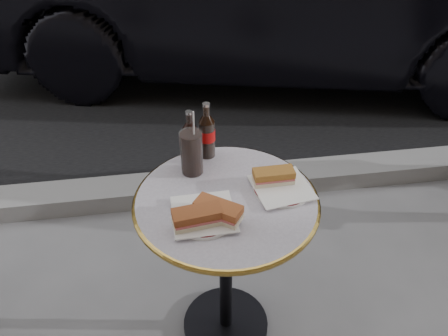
{
  "coord_description": "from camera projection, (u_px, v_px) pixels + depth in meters",
  "views": [
    {
      "loc": [
        -0.17,
        -1.08,
        1.68
      ],
      "look_at": [
        0.0,
        0.05,
        0.82
      ],
      "focal_mm": 35.0,
      "sensor_mm": 36.0,
      "label": 1
    }
  ],
  "objects": [
    {
      "name": "sandwich_left_b",
      "position": [
        218.0,
        211.0,
        1.34
      ],
      "size": [
        0.16,
        0.14,
        0.05
      ],
      "primitive_type": "cube",
      "rotation": [
        0.0,
        0.0,
        -0.62
      ],
      "color": "#A05028",
      "rests_on": "plate_left"
    },
    {
      "name": "ground",
      "position": [
        226.0,
        326.0,
        1.89
      ],
      "size": [
        80.0,
        80.0,
        0.0
      ],
      "primitive_type": "plane",
      "color": "slate",
      "rests_on": "ground"
    },
    {
      "name": "plate_right",
      "position": [
        281.0,
        189.0,
        1.47
      ],
      "size": [
        0.2,
        0.2,
        0.01
      ],
      "primitive_type": "cylinder",
      "rotation": [
        0.0,
        0.0,
        -0.02
      ],
      "color": "silver",
      "rests_on": "bistro_table"
    },
    {
      "name": "plate_left",
      "position": [
        204.0,
        216.0,
        1.37
      ],
      "size": [
        0.23,
        0.23,
        0.01
      ],
      "primitive_type": "cylinder",
      "rotation": [
        0.0,
        0.0,
        -0.15
      ],
      "color": "white",
      "rests_on": "bistro_table"
    },
    {
      "name": "sandwich_left_a",
      "position": [
        197.0,
        218.0,
        1.32
      ],
      "size": [
        0.16,
        0.09,
        0.05
      ],
      "primitive_type": "cube",
      "rotation": [
        0.0,
        0.0,
        0.13
      ],
      "color": "#954A26",
      "rests_on": "plate_left"
    },
    {
      "name": "curb",
      "position": [
        203.0,
        186.0,
        2.57
      ],
      "size": [
        40.0,
        0.2,
        0.12
      ],
      "primitive_type": "cube",
      "color": "gray",
      "rests_on": "ground"
    },
    {
      "name": "cola_bottle_left",
      "position": [
        190.0,
        136.0,
        1.56
      ],
      "size": [
        0.07,
        0.07,
        0.2
      ],
      "primitive_type": null,
      "rotation": [
        0.0,
        0.0,
        0.22
      ],
      "color": "black",
      "rests_on": "bistro_table"
    },
    {
      "name": "bistro_table",
      "position": [
        226.0,
        270.0,
        1.67
      ],
      "size": [
        0.62,
        0.62,
        0.73
      ],
      "primitive_type": null,
      "color": "#BAB2C4",
      "rests_on": "ground"
    },
    {
      "name": "cola_glass",
      "position": [
        192.0,
        153.0,
        1.51
      ],
      "size": [
        0.08,
        0.08,
        0.16
      ],
      "primitive_type": "cylinder",
      "rotation": [
        0.0,
        0.0,
        0.04
      ],
      "color": "black",
      "rests_on": "bistro_table"
    },
    {
      "name": "sandwich_right",
      "position": [
        273.0,
        177.0,
        1.48
      ],
      "size": [
        0.14,
        0.07,
        0.05
      ],
      "primitive_type": "cube",
      "rotation": [
        0.0,
        0.0,
        0.02
      ],
      "color": "#9E6428",
      "rests_on": "plate_right"
    },
    {
      "name": "cola_bottle_right",
      "position": [
        207.0,
        130.0,
        1.57
      ],
      "size": [
        0.07,
        0.07,
        0.22
      ],
      "primitive_type": null,
      "rotation": [
        0.0,
        0.0,
        -0.21
      ],
      "color": "black",
      "rests_on": "bistro_table"
    }
  ]
}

